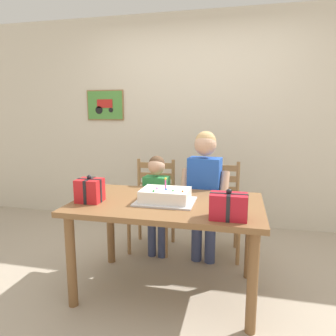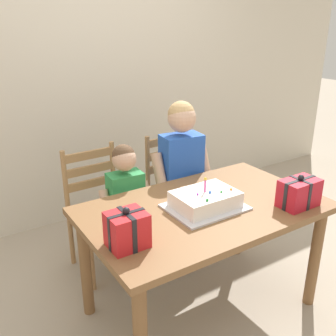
{
  "view_description": "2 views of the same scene",
  "coord_description": "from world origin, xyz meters",
  "px_view_note": "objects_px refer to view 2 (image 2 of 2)",
  "views": [
    {
      "loc": [
        0.52,
        -2.23,
        1.41
      ],
      "look_at": [
        -0.04,
        0.2,
        0.96
      ],
      "focal_mm": 33.1,
      "sensor_mm": 36.0,
      "label": 1
    },
    {
      "loc": [
        -1.27,
        -1.58,
        1.76
      ],
      "look_at": [
        -0.11,
        0.23,
        0.93
      ],
      "focal_mm": 40.73,
      "sensor_mm": 36.0,
      "label": 2
    }
  ],
  "objects_px": {
    "dining_table": "(204,221)",
    "gift_box_beside_cake": "(127,230)",
    "gift_box_red_large": "(299,193)",
    "chair_left": "(100,210)",
    "child_younger": "(126,200)",
    "chair_right": "(177,189)",
    "child_older": "(181,167)",
    "birthday_cake": "(205,200)"
  },
  "relations": [
    {
      "from": "gift_box_red_large",
      "to": "child_younger",
      "type": "distance_m",
      "value": 1.13
    },
    {
      "from": "dining_table",
      "to": "gift_box_red_large",
      "type": "bearing_deg",
      "value": -31.99
    },
    {
      "from": "child_younger",
      "to": "dining_table",
      "type": "bearing_deg",
      "value": -66.89
    },
    {
      "from": "birthday_cake",
      "to": "gift_box_beside_cake",
      "type": "xyz_separation_m",
      "value": [
        -0.56,
        -0.11,
        0.04
      ]
    },
    {
      "from": "child_older",
      "to": "child_younger",
      "type": "relative_size",
      "value": 1.24
    },
    {
      "from": "birthday_cake",
      "to": "chair_left",
      "type": "relative_size",
      "value": 0.48
    },
    {
      "from": "dining_table",
      "to": "gift_box_red_large",
      "type": "distance_m",
      "value": 0.58
    },
    {
      "from": "birthday_cake",
      "to": "chair_right",
      "type": "bearing_deg",
      "value": 66.57
    },
    {
      "from": "dining_table",
      "to": "gift_box_beside_cake",
      "type": "relative_size",
      "value": 6.77
    },
    {
      "from": "dining_table",
      "to": "gift_box_beside_cake",
      "type": "distance_m",
      "value": 0.62
    },
    {
      "from": "dining_table",
      "to": "child_older",
      "type": "bearing_deg",
      "value": 68.61
    },
    {
      "from": "gift_box_red_large",
      "to": "chair_left",
      "type": "height_order",
      "value": "gift_box_red_large"
    },
    {
      "from": "chair_left",
      "to": "child_older",
      "type": "bearing_deg",
      "value": -21.89
    },
    {
      "from": "dining_table",
      "to": "chair_left",
      "type": "xyz_separation_m",
      "value": [
        -0.34,
        0.79,
        -0.17
      ]
    },
    {
      "from": "gift_box_beside_cake",
      "to": "chair_right",
      "type": "xyz_separation_m",
      "value": [
        0.91,
        0.92,
        -0.36
      ]
    },
    {
      "from": "birthday_cake",
      "to": "chair_right",
      "type": "relative_size",
      "value": 0.48
    },
    {
      "from": "chair_right",
      "to": "gift_box_beside_cake",
      "type": "bearing_deg",
      "value": -134.76
    },
    {
      "from": "gift_box_beside_cake",
      "to": "child_older",
      "type": "distance_m",
      "value": 1.06
    },
    {
      "from": "birthday_cake",
      "to": "child_older",
      "type": "relative_size",
      "value": 0.35
    },
    {
      "from": "dining_table",
      "to": "birthday_cake",
      "type": "bearing_deg",
      "value": -118.64
    },
    {
      "from": "gift_box_red_large",
      "to": "child_older",
      "type": "relative_size",
      "value": 0.19
    },
    {
      "from": "birthday_cake",
      "to": "chair_left",
      "type": "xyz_separation_m",
      "value": [
        -0.33,
        0.81,
        -0.32
      ]
    },
    {
      "from": "gift_box_red_large",
      "to": "birthday_cake",
      "type": "bearing_deg",
      "value": 150.45
    },
    {
      "from": "chair_left",
      "to": "child_younger",
      "type": "distance_m",
      "value": 0.29
    },
    {
      "from": "dining_table",
      "to": "chair_right",
      "type": "height_order",
      "value": "chair_right"
    },
    {
      "from": "birthday_cake",
      "to": "gift_box_beside_cake",
      "type": "distance_m",
      "value": 0.58
    },
    {
      "from": "chair_right",
      "to": "chair_left",
      "type": "bearing_deg",
      "value": 179.99
    },
    {
      "from": "birthday_cake",
      "to": "chair_left",
      "type": "distance_m",
      "value": 0.93
    },
    {
      "from": "chair_left",
      "to": "child_older",
      "type": "xyz_separation_m",
      "value": [
        0.56,
        -0.23,
        0.29
      ]
    },
    {
      "from": "gift_box_beside_cake",
      "to": "child_younger",
      "type": "distance_m",
      "value": 0.8
    },
    {
      "from": "gift_box_beside_cake",
      "to": "child_older",
      "type": "bearing_deg",
      "value": 41.19
    },
    {
      "from": "gift_box_red_large",
      "to": "gift_box_beside_cake",
      "type": "xyz_separation_m",
      "value": [
        -1.04,
        0.16,
        0.01
      ]
    },
    {
      "from": "gift_box_red_large",
      "to": "chair_right",
      "type": "relative_size",
      "value": 0.26
    },
    {
      "from": "gift_box_red_large",
      "to": "child_younger",
      "type": "height_order",
      "value": "child_younger"
    },
    {
      "from": "gift_box_red_large",
      "to": "child_older",
      "type": "distance_m",
      "value": 0.89
    },
    {
      "from": "chair_left",
      "to": "chair_right",
      "type": "relative_size",
      "value": 1.0
    },
    {
      "from": "dining_table",
      "to": "child_older",
      "type": "xyz_separation_m",
      "value": [
        0.22,
        0.56,
        0.12
      ]
    },
    {
      "from": "gift_box_beside_cake",
      "to": "child_younger",
      "type": "bearing_deg",
      "value": 64.23
    },
    {
      "from": "child_younger",
      "to": "gift_box_red_large",
      "type": "bearing_deg",
      "value": -50.34
    },
    {
      "from": "chair_left",
      "to": "chair_right",
      "type": "height_order",
      "value": "same"
    },
    {
      "from": "gift_box_beside_cake",
      "to": "gift_box_red_large",
      "type": "bearing_deg",
      "value": -8.55
    },
    {
      "from": "gift_box_beside_cake",
      "to": "dining_table",
      "type": "bearing_deg",
      "value": 13.24
    }
  ]
}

